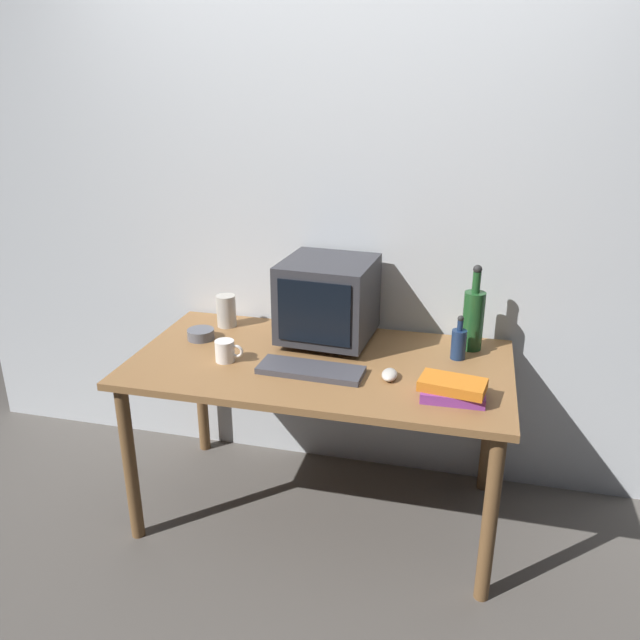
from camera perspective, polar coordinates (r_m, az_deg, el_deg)
name	(u,v)px	position (r m, az deg, el deg)	size (l,w,h in m)	color
ground_plane	(320,509)	(3.01, 0.00, -16.77)	(6.00, 6.00, 0.00)	#56514C
back_wall	(345,218)	(2.90, 2.30, 9.21)	(4.00, 0.08, 2.50)	silver
desk	(320,379)	(2.65, 0.00, -5.37)	(1.56, 0.83, 0.75)	olive
crt_monitor	(328,300)	(2.74, 0.73, 1.81)	(0.41, 0.41, 0.37)	#333338
keyboard	(311,370)	(2.51, -0.84, -4.54)	(0.42, 0.15, 0.02)	#3F3F47
computer_mouse	(389,375)	(2.47, 6.30, -4.94)	(0.06, 0.10, 0.04)	beige
bottle_tall	(473,318)	(2.76, 13.69, 0.19)	(0.09, 0.09, 0.38)	#1E4C23
bottle_short	(459,343)	(2.67, 12.44, -2.02)	(0.06, 0.06, 0.19)	navy
book_stack	(453,389)	(2.35, 11.92, -6.13)	(0.25, 0.18, 0.08)	#843893
mug	(226,351)	(2.62, -8.54, -2.78)	(0.12, 0.08, 0.09)	white
cd_spindle	(201,334)	(2.87, -10.73, -1.27)	(0.12, 0.12, 0.04)	#595B66
metal_canister	(226,311)	(2.98, -8.47, 0.83)	(0.09, 0.09, 0.15)	#B7B2A8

